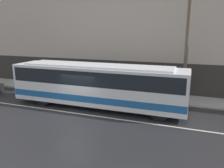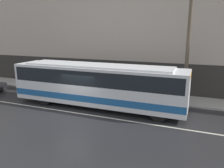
# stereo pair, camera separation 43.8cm
# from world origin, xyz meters

# --- Properties ---
(ground_plane) EXTENTS (60.00, 60.00, 0.00)m
(ground_plane) POSITION_xyz_m (0.00, 0.00, 0.00)
(ground_plane) COLOR #262628
(sidewalk) EXTENTS (60.00, 2.68, 0.13)m
(sidewalk) POSITION_xyz_m (0.00, 5.34, 0.06)
(sidewalk) COLOR #A09E99
(sidewalk) RESTS_ON ground_plane
(building_facade) EXTENTS (60.00, 0.35, 11.02)m
(building_facade) POSITION_xyz_m (0.00, 6.82, 5.31)
(building_facade) COLOR #B7A899
(building_facade) RESTS_ON ground_plane
(lane_stripe) EXTENTS (54.00, 0.14, 0.01)m
(lane_stripe) POSITION_xyz_m (0.00, 0.00, 0.00)
(lane_stripe) COLOR beige
(lane_stripe) RESTS_ON ground_plane
(transit_bus) EXTENTS (12.46, 2.57, 3.07)m
(transit_bus) POSITION_xyz_m (0.83, 1.72, 1.73)
(transit_bus) COLOR white
(transit_bus) RESTS_ON ground_plane
(utility_pole_near) EXTENTS (0.26, 0.26, 7.80)m
(utility_pole_near) POSITION_xyz_m (6.62, 4.49, 4.02)
(utility_pole_near) COLOR brown
(utility_pole_near) RESTS_ON sidewalk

